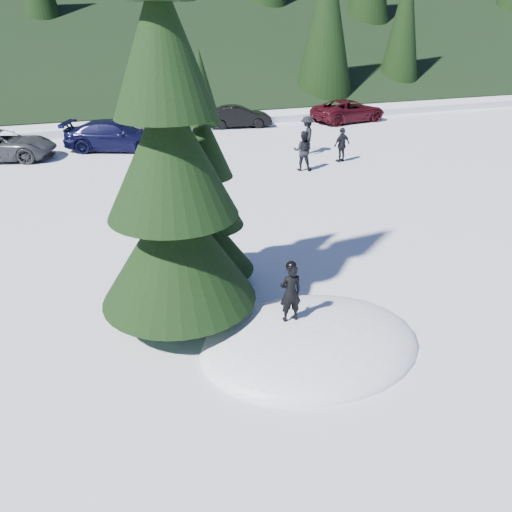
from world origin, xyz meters
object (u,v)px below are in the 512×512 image
object	(u,v)px
car_3	(116,136)
car_5	(239,117)
car_2	(0,145)
car_4	(161,117)
adult_0	(303,151)
car_6	(349,111)
adult_1	(342,145)
spruce_tall	(171,170)
spruce_short	(205,202)
child_skier	(290,293)
adult_2	(307,135)

from	to	relation	value
car_3	car_5	distance (m)	8.30
car_2	car_3	xyz separation A→B (m)	(5.18, 0.07, 0.04)
car_3	car_4	world-z (taller)	car_4
car_5	car_3	bearing A→B (deg)	123.78
car_2	car_3	size ratio (longest dim) A/B	0.98
adult_0	car_6	xyz separation A→B (m)	(7.63, 9.31, -0.16)
adult_1	car_6	xyz separation A→B (m)	(5.37, 8.63, -0.09)
spruce_tall	spruce_short	size ratio (longest dim) A/B	1.60
spruce_tall	adult_1	distance (m)	14.64
car_5	car_4	bearing A→B (deg)	89.33
spruce_short	car_6	world-z (taller)	spruce_short
spruce_tall	car_4	distance (m)	21.13
car_2	adult_1	bearing A→B (deg)	-96.85
spruce_tall	child_skier	xyz separation A→B (m)	(1.86, -1.48, -2.23)
adult_2	car_2	bearing A→B (deg)	-87.49
adult_0	car_3	xyz separation A→B (m)	(-7.05, 6.56, -0.12)
child_skier	adult_0	xyz separation A→B (m)	(5.69, 11.36, -0.25)
adult_2	adult_0	bearing A→B (deg)	-10.84
spruce_short	car_3	xyz separation A→B (m)	(-0.50, 15.04, -1.39)
spruce_tall	car_4	xyz separation A→B (m)	(3.55, 20.67, -2.59)
adult_1	adult_0	bearing A→B (deg)	1.81
spruce_short	car_4	size ratio (longest dim) A/B	1.25
adult_1	car_3	distance (m)	11.02
car_5	car_6	xyz separation A→B (m)	(7.12, -0.69, 0.05)
spruce_short	car_6	size ratio (longest dim) A/B	1.10
adult_0	spruce_short	bearing A→B (deg)	80.89
child_skier	spruce_short	bearing A→B (deg)	-71.10
adult_1	car_6	world-z (taller)	adult_1
adult_1	car_6	size ratio (longest dim) A/B	0.32
adult_2	adult_1	bearing A→B (deg)	40.06
adult_0	car_2	bearing A→B (deg)	0.65
child_skier	car_3	world-z (taller)	child_skier
car_6	car_3	bearing A→B (deg)	91.24
spruce_tall	adult_1	bearing A→B (deg)	47.07
child_skier	car_3	xyz separation A→B (m)	(-1.36, 17.92, -0.37)
car_2	car_5	size ratio (longest dim) A/B	1.27
child_skier	car_4	distance (m)	22.22
child_skier	adult_0	world-z (taller)	child_skier
car_4	car_5	world-z (taller)	car_4
child_skier	adult_1	distance (m)	14.43
car_3	car_6	size ratio (longest dim) A/B	1.01
car_4	spruce_tall	bearing A→B (deg)	160.57
adult_0	car_6	size ratio (longest dim) A/B	0.34
adult_2	car_3	xyz separation A→B (m)	(-8.52, 3.91, -0.16)
adult_1	adult_2	xyz separation A→B (m)	(-0.79, 1.98, 0.11)
adult_0	car_4	bearing A→B (deg)	-41.03
child_skier	adult_2	distance (m)	15.74
spruce_tall	adult_2	distance (m)	15.63
car_3	car_4	bearing A→B (deg)	-13.94
spruce_short	adult_2	bearing A→B (deg)	54.21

